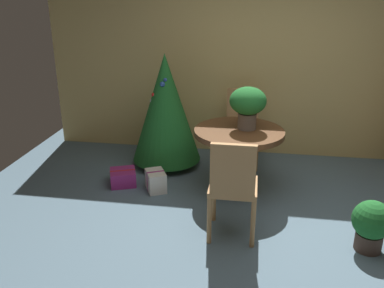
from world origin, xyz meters
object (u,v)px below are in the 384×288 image
at_px(wooden_chair_far, 242,124).
at_px(potted_plant, 371,224).
at_px(gift_box_cream, 156,181).
at_px(round_dining_table, 238,147).
at_px(wooden_chair_near, 233,184).
at_px(gift_box_purple, 123,177).
at_px(holiday_tree, 166,108).
at_px(flower_vase, 248,103).

relative_size(wooden_chair_far, potted_plant, 2.06).
bearing_deg(potted_plant, gift_box_cream, 158.89).
xyz_separation_m(round_dining_table, wooden_chair_near, (0.00, -0.95, 0.01)).
height_order(wooden_chair_far, gift_box_purple, wooden_chair_far).
xyz_separation_m(wooden_chair_far, gift_box_cream, (-0.93, -0.98, -0.43)).
bearing_deg(holiday_tree, potted_plant, -35.90).
relative_size(wooden_chair_far, gift_box_cream, 2.89).
distance_m(wooden_chair_near, gift_box_cream, 1.33).
xyz_separation_m(wooden_chair_far, holiday_tree, (-0.97, -0.22, 0.23)).
height_order(round_dining_table, holiday_tree, holiday_tree).
bearing_deg(wooden_chair_near, flower_vase, 85.54).
bearing_deg(round_dining_table, wooden_chair_far, 90.00).
height_order(wooden_chair_near, potted_plant, wooden_chair_near).
bearing_deg(wooden_chair_near, gift_box_cream, 138.08).
height_order(flower_vase, potted_plant, flower_vase).
relative_size(gift_box_cream, gift_box_purple, 0.90).
relative_size(round_dining_table, flower_vase, 2.12).
bearing_deg(flower_vase, gift_box_purple, -176.65).
bearing_deg(flower_vase, potted_plant, -41.10).
bearing_deg(wooden_chair_far, gift_box_purple, -146.62).
distance_m(round_dining_table, gift_box_cream, 1.03).
relative_size(round_dining_table, potted_plant, 2.08).
distance_m(round_dining_table, flower_vase, 0.51).
bearing_deg(flower_vase, wooden_chair_far, 95.53).
xyz_separation_m(round_dining_table, holiday_tree, (-0.97, 0.64, 0.23)).
distance_m(flower_vase, potted_plant, 1.71).
xyz_separation_m(flower_vase, holiday_tree, (-1.05, 0.59, -0.27)).
xyz_separation_m(round_dining_table, flower_vase, (0.08, 0.05, 0.50)).
bearing_deg(holiday_tree, flower_vase, -29.28).
distance_m(holiday_tree, gift_box_cream, 1.01).
distance_m(flower_vase, gift_box_purple, 1.73).
height_order(wooden_chair_far, potted_plant, wooden_chair_far).
relative_size(round_dining_table, wooden_chair_far, 1.01).
relative_size(holiday_tree, gift_box_purple, 3.88).
distance_m(holiday_tree, potted_plant, 2.76).
bearing_deg(wooden_chair_far, wooden_chair_near, -90.00).
bearing_deg(gift_box_purple, potted_plant, -19.56).
xyz_separation_m(round_dining_table, gift_box_purple, (-1.36, -0.03, -0.46)).
xyz_separation_m(gift_box_cream, gift_box_purple, (-0.43, 0.08, -0.03)).
distance_m(wooden_chair_far, gift_box_purple, 1.69).
xyz_separation_m(holiday_tree, gift_box_cream, (0.03, -0.76, -0.66)).
bearing_deg(potted_plant, round_dining_table, 142.32).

